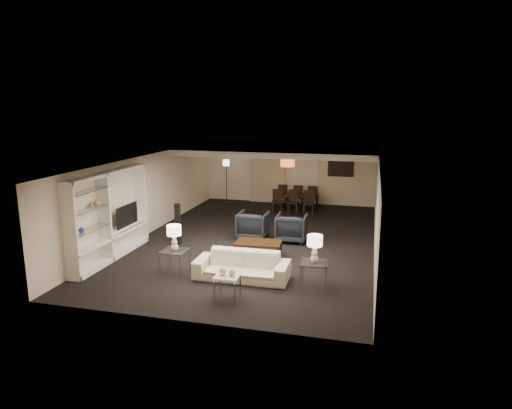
{
  "coord_description": "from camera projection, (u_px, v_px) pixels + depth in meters",
  "views": [
    {
      "loc": [
        3.32,
        -12.92,
        4.07
      ],
      "look_at": [
        0.0,
        0.0,
        1.1
      ],
      "focal_mm": 32.0,
      "sensor_mm": 36.0,
      "label": 1
    }
  ],
  "objects": [
    {
      "name": "painting",
      "position": [
        341.0,
        168.0,
        18.22
      ],
      "size": [
        0.95,
        0.04,
        0.65
      ],
      "primitive_type": "cube",
      "color": "#142D38",
      "rests_on": "wall_back"
    },
    {
      "name": "floor",
      "position": [
        256.0,
        240.0,
        13.91
      ],
      "size": [
        11.0,
        11.0,
        0.0
      ],
      "primitive_type": "plane",
      "color": "black",
      "rests_on": "ground"
    },
    {
      "name": "marble_table",
      "position": [
        228.0,
        286.0,
        9.71
      ],
      "size": [
        0.52,
        0.52,
        0.51
      ],
      "primitive_type": null,
      "rotation": [
        0.0,
        0.0,
        0.02
      ],
      "color": "white",
      "rests_on": "floor"
    },
    {
      "name": "media_unit",
      "position": [
        110.0,
        216.0,
        12.0
      ],
      "size": [
        0.38,
        3.4,
        2.35
      ],
      "primitive_type": null,
      "color": "white",
      "rests_on": "wall_left"
    },
    {
      "name": "pendant_light",
      "position": [
        288.0,
        163.0,
        16.73
      ],
      "size": [
        0.52,
        0.52,
        0.24
      ],
      "primitive_type": "cylinder",
      "color": "#D8591E",
      "rests_on": "ceiling_soffit"
    },
    {
      "name": "armchair_left",
      "position": [
        253.0,
        225.0,
        13.98
      ],
      "size": [
        0.89,
        0.91,
        0.83
      ],
      "primitive_type": "imported",
      "rotation": [
        0.0,
        0.0,
        3.14
      ],
      "color": "black",
      "rests_on": "floor"
    },
    {
      "name": "wall_right",
      "position": [
        377.0,
        206.0,
        12.79
      ],
      "size": [
        0.02,
        11.0,
        2.5
      ],
      "primitive_type": "cube",
      "color": "beige",
      "rests_on": "ground"
    },
    {
      "name": "chair_nl",
      "position": [
        277.0,
        201.0,
        17.3
      ],
      "size": [
        0.46,
        0.46,
        0.88
      ],
      "primitive_type": null,
      "rotation": [
        0.0,
        0.0,
        0.14
      ],
      "color": "black",
      "rests_on": "floor"
    },
    {
      "name": "chair_fm",
      "position": [
        298.0,
        195.0,
        18.39
      ],
      "size": [
        0.43,
        0.43,
        0.88
      ],
      "primitive_type": null,
      "rotation": [
        0.0,
        0.0,
        3.2
      ],
      "color": "black",
      "rests_on": "floor"
    },
    {
      "name": "gold_gourd_b",
      "position": [
        232.0,
        272.0,
        9.61
      ],
      "size": [
        0.14,
        0.14,
        0.14
      ],
      "primitive_type": "sphere",
      "color": "#DBC774",
      "rests_on": "marble_table"
    },
    {
      "name": "wall_back",
      "position": [
        289.0,
        173.0,
        18.84
      ],
      "size": [
        7.0,
        0.02,
        2.5
      ],
      "primitive_type": "cube",
      "color": "beige",
      "rests_on": "ground"
    },
    {
      "name": "curtains",
      "position": [
        267.0,
        174.0,
        18.99
      ],
      "size": [
        1.5,
        0.12,
        2.4
      ],
      "primitive_type": "cube",
      "color": "beige",
      "rests_on": "wall_back"
    },
    {
      "name": "chair_fl",
      "position": [
        284.0,
        195.0,
        18.53
      ],
      "size": [
        0.43,
        0.43,
        0.88
      ],
      "primitive_type": null,
      "rotation": [
        0.0,
        0.0,
        3.09
      ],
      "color": "black",
      "rests_on": "floor"
    },
    {
      "name": "chair_nm",
      "position": [
        293.0,
        202.0,
        17.16
      ],
      "size": [
        0.41,
        0.41,
        0.88
      ],
      "primitive_type": null,
      "rotation": [
        0.0,
        0.0,
        -0.01
      ],
      "color": "black",
      "rests_on": "floor"
    },
    {
      "name": "ceiling_soffit",
      "position": [
        280.0,
        150.0,
        16.69
      ],
      "size": [
        7.0,
        4.0,
        0.2
      ],
      "primitive_type": "cube",
      "color": "silver",
      "rests_on": "ceiling"
    },
    {
      "name": "wall_left",
      "position": [
        149.0,
        194.0,
        14.48
      ],
      "size": [
        0.02,
        11.0,
        2.5
      ],
      "primitive_type": "cube",
      "color": "beige",
      "rests_on": "ground"
    },
    {
      "name": "sofa",
      "position": [
        242.0,
        266.0,
        10.73
      ],
      "size": [
        2.23,
        0.89,
        0.65
      ],
      "primitive_type": "imported",
      "rotation": [
        0.0,
        0.0,
        0.01
      ],
      "color": "beige",
      "rests_on": "floor"
    },
    {
      "name": "armchair_right",
      "position": [
        292.0,
        228.0,
        13.69
      ],
      "size": [
        0.91,
        0.93,
        0.83
      ],
      "primitive_type": "imported",
      "rotation": [
        0.0,
        0.0,
        3.17
      ],
      "color": "black",
      "rests_on": "floor"
    },
    {
      "name": "dining_table",
      "position": [
        296.0,
        202.0,
        17.8
      ],
      "size": [
        1.73,
        1.03,
        0.59
      ],
      "primitive_type": "imported",
      "rotation": [
        0.0,
        0.0,
        -0.06
      ],
      "color": "black",
      "rests_on": "floor"
    },
    {
      "name": "table_lamp_right",
      "position": [
        315.0,
        249.0,
        10.2
      ],
      "size": [
        0.37,
        0.37,
        0.63
      ],
      "primitive_type": null,
      "rotation": [
        0.0,
        0.0,
        0.06
      ],
      "color": "beige",
      "rests_on": "side_table_right"
    },
    {
      "name": "table_lamp_left",
      "position": [
        174.0,
        238.0,
        11.02
      ],
      "size": [
        0.38,
        0.38,
        0.63
      ],
      "primitive_type": null,
      "rotation": [
        0.0,
        0.0,
        -0.1
      ],
      "color": "silver",
      "rests_on": "side_table_left"
    },
    {
      "name": "coffee_table",
      "position": [
        258.0,
        250.0,
        12.27
      ],
      "size": [
        1.26,
        0.77,
        0.44
      ],
      "primitive_type": null,
      "rotation": [
        0.0,
        0.0,
        0.05
      ],
      "color": "#301D0D",
      "rests_on": "floor"
    },
    {
      "name": "door",
      "position": [
        306.0,
        179.0,
        18.68
      ],
      "size": [
        0.9,
        0.05,
        2.1
      ],
      "primitive_type": "cube",
      "color": "silver",
      "rests_on": "wall_back"
    },
    {
      "name": "chair_fr",
      "position": [
        313.0,
        196.0,
        18.24
      ],
      "size": [
        0.42,
        0.42,
        0.88
      ],
      "primitive_type": null,
      "rotation": [
        0.0,
        0.0,
        3.11
      ],
      "color": "black",
      "rests_on": "floor"
    },
    {
      "name": "floor_lamp",
      "position": [
        226.0,
        182.0,
        18.78
      ],
      "size": [
        0.31,
        0.31,
        1.81
      ],
      "primitive_type": null,
      "rotation": [
        0.0,
        0.0,
        0.2
      ],
      "color": "black",
      "rests_on": "floor"
    },
    {
      "name": "television",
      "position": [
        124.0,
        215.0,
        12.62
      ],
      "size": [
        1.02,
        0.13,
        0.59
      ],
      "primitive_type": "imported",
      "rotation": [
        0.0,
        0.0,
        1.57
      ],
      "color": "black",
      "rests_on": "media_unit"
    },
    {
      "name": "floor_speaker",
      "position": [
        178.0,
        224.0,
        13.38
      ],
      "size": [
        0.15,
        0.15,
        1.22
      ],
      "primitive_type": "cube",
      "rotation": [
        0.0,
        0.0,
        -0.13
      ],
      "color": "black",
      "rests_on": "floor"
    },
    {
      "name": "chair_nr",
      "position": [
        309.0,
        203.0,
        17.01
      ],
      "size": [
        0.41,
        0.41,
        0.88
      ],
      "primitive_type": null,
      "rotation": [
        0.0,
        0.0,
        0.02
      ],
      "color": "black",
      "rests_on": "floor"
    },
    {
      "name": "vase_amber",
      "position": [
        97.0,
        202.0,
        11.38
      ],
      "size": [
        0.18,
        0.18,
        0.19
      ],
      "primitive_type": "imported",
      "color": "#C27840",
      "rests_on": "media_unit"
    },
    {
      "name": "ceiling",
      "position": [
        256.0,
        158.0,
        13.36
      ],
      "size": [
        7.0,
        11.0,
        0.02
      ],
      "primitive_type": "cube",
      "color": "silver",
      "rests_on": "ground"
    },
    {
      "name": "gold_gourd_a",
      "position": [
        223.0,
        271.0,
        9.66
      ],
      "size": [
        0.16,
        0.16,
        0.16
      ],
      "primitive_type": "sphere",
      "color": "#EBD97C",
      "rests_on": "marble_table"
    },
    {
      "name": "side_table_left",
      "position": [
        175.0,
        261.0,
        11.15
      ],
      "size": [
        0.63,
        0.63,
        0.57
      ],
      "primitive_type": null,
      "rotation": [
        0.0,
        0.0,
        -0.03
      ],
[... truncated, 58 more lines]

